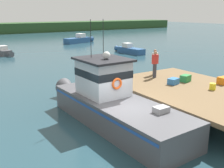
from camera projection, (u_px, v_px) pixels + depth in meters
The scene contains 12 objects.
ground_plane at pixel (121, 130), 11.95m from camera, with size 200.00×200.00×0.00m, color #23424C.
dock at pixel (195, 91), 14.21m from camera, with size 6.00×9.00×1.20m.
main_fishing_boat at pixel (111, 102), 12.68m from camera, with size 2.79×9.85×4.80m.
crate_stack_near_edge at pixel (185, 78), 15.51m from camera, with size 0.60×0.44×0.39m, color #2D8442.
crate_single_by_cleat at pixel (173, 81), 14.96m from camera, with size 0.60×0.44×0.34m, color #3370B2.
crate_single_far at pixel (223, 81), 14.98m from camera, with size 0.60×0.44×0.41m, color orange.
bait_bucket at pixel (213, 87), 13.91m from camera, with size 0.32×0.32×0.34m, color yellow.
deckhand_by_the_boat at pixel (155, 64), 16.32m from camera, with size 0.36×0.22×1.63m.
deckhand_further_back at pixel (155, 61), 17.10m from camera, with size 0.36×0.22×1.63m.
moored_boat_far_right at pixel (2, 52), 32.59m from camera, with size 2.09×4.69×1.17m.
moored_boat_mid_harbor at pixel (129, 50), 34.14m from camera, with size 1.59×5.02×1.26m.
moored_boat_far_left at pixel (79, 40), 45.49m from camera, with size 6.16×2.98×1.55m.
Camera 1 is at (-6.36, -8.98, 5.13)m, focal length 42.87 mm.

